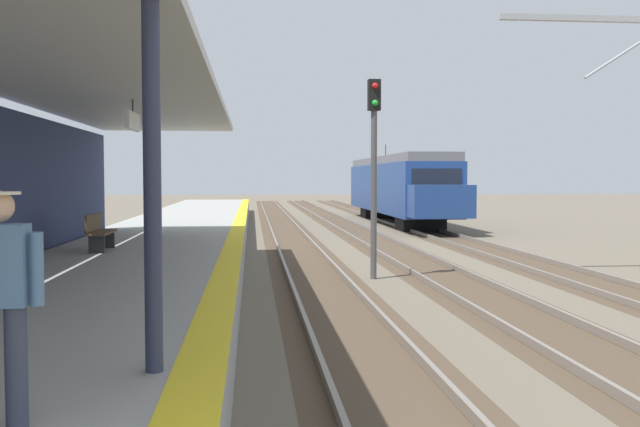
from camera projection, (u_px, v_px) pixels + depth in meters
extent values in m
cube|color=#999993|center=(142.00, 266.00, 17.87)|extent=(5.00, 80.00, 0.90)
cube|color=yellow|center=(233.00, 247.00, 18.07)|extent=(0.50, 80.00, 0.01)
cube|color=silver|center=(91.00, 82.00, 12.67)|extent=(4.40, 24.00, 0.16)
cylinder|color=#2D334C|center=(153.00, 236.00, 6.40)|extent=(0.16, 0.16, 4.27)
cube|color=white|center=(133.00, 121.00, 14.72)|extent=(0.08, 1.40, 0.36)
cylinder|color=#333333|center=(133.00, 106.00, 14.71)|extent=(0.03, 0.03, 0.27)
cube|color=#4C3D2D|center=(306.00, 263.00, 22.29)|extent=(2.34, 120.00, 0.01)
cube|color=slate|center=(283.00, 260.00, 22.22)|extent=(0.08, 120.00, 0.15)
cube|color=slate|center=(329.00, 260.00, 22.36)|extent=(0.08, 120.00, 0.15)
cube|color=#4C3D2D|center=(413.00, 261.00, 22.62)|extent=(2.34, 120.00, 0.01)
cube|color=slate|center=(390.00, 259.00, 22.54)|extent=(0.08, 120.00, 0.15)
cube|color=slate|center=(435.00, 259.00, 22.68)|extent=(0.08, 120.00, 0.15)
cube|color=#4C3D2D|center=(517.00, 260.00, 22.94)|extent=(2.34, 120.00, 0.01)
cube|color=slate|center=(495.00, 258.00, 22.87)|extent=(0.08, 120.00, 0.15)
cube|color=slate|center=(538.00, 258.00, 23.00)|extent=(0.08, 120.00, 0.15)
cube|color=navy|center=(397.00, 188.00, 41.79)|extent=(2.90, 18.00, 2.70)
cube|color=slate|center=(397.00, 161.00, 41.72)|extent=(2.67, 18.00, 0.44)
cube|color=black|center=(437.00, 182.00, 32.81)|extent=(2.32, 0.06, 1.21)
cube|color=navy|center=(441.00, 201.00, 32.07)|extent=(2.78, 1.60, 1.49)
cube|color=black|center=(421.00, 181.00, 41.91)|extent=(0.04, 15.84, 0.86)
cylinder|color=#333333|center=(386.00, 152.00, 45.26)|extent=(0.06, 0.06, 0.90)
cube|color=black|center=(420.00, 223.00, 36.06)|extent=(2.18, 2.20, 0.72)
cube|color=black|center=(379.00, 212.00, 47.70)|extent=(2.18, 2.20, 0.72)
cylinder|color=#33384C|center=(16.00, 370.00, 4.89)|extent=(0.15, 0.15, 0.88)
cylinder|color=#4C7099|center=(37.00, 269.00, 4.87)|extent=(0.09, 0.09, 0.50)
cylinder|color=#4C4C4C|center=(374.00, 195.00, 18.65)|extent=(0.16, 0.16, 4.40)
cube|color=black|center=(374.00, 95.00, 18.52)|extent=(0.32, 0.24, 0.80)
sphere|color=red|center=(375.00, 86.00, 18.37)|extent=(0.16, 0.16, 0.16)
sphere|color=green|center=(375.00, 103.00, 18.39)|extent=(0.16, 0.16, 0.16)
cube|color=#9EA3A8|center=(587.00, 19.00, 19.04)|extent=(4.80, 0.16, 0.16)
cylinder|color=#9EA3A8|center=(629.00, 50.00, 19.20)|extent=(2.47, 0.07, 1.60)
cube|color=brown|center=(102.00, 232.00, 17.20)|extent=(0.44, 1.60, 0.06)
cube|color=brown|center=(93.00, 222.00, 17.17)|extent=(0.06, 1.60, 0.40)
cube|color=#333333|center=(97.00, 244.00, 16.62)|extent=(0.36, 0.08, 0.44)
cube|color=#333333|center=(107.00, 239.00, 17.81)|extent=(0.36, 0.08, 0.44)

